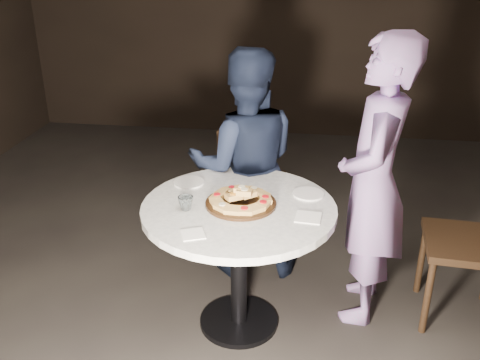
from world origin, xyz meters
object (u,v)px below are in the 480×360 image
Objects in this scene: focaccia_pile at (241,198)px; diner_navy at (245,165)px; table at (239,229)px; chair_far at (249,176)px; serving_board at (241,203)px; water_glass at (186,203)px; diner_teal at (374,184)px.

focaccia_pile is 0.64m from diner_navy.
table is 1.08m from chair_far.
serving_board is 0.03m from focaccia_pile.
diner_navy is (0.02, -0.43, 0.27)m from chair_far.
serving_board is 0.25× the size of diner_navy.
focaccia_pile is at bearing 39.05° from table.
diner_navy is at bearing 95.40° from serving_board.
focaccia_pile is 4.18× the size of water_glass.
diner_navy is at bearing 94.42° from table.
diner_teal is at bearing 19.02° from water_glass.
diner_teal reaches higher than water_glass.
table is 2.97× the size of serving_board.
diner_navy is 0.88m from diner_teal.
serving_board is 0.78m from diner_teal.
diner_navy is (-0.05, 0.64, 0.12)m from table.
table is 1.31× the size of chair_far.
focaccia_pile is at bearing -62.82° from diner_teal.
water_glass and chair_far have the same top height.
chair_far is (-0.08, 1.06, -0.31)m from serving_board.
diner_navy is 0.90× the size of diner_teal.
focaccia_pile is at bearing 105.94° from chair_far.
diner_teal is (0.79, -0.38, 0.09)m from diner_navy.
table is 3.30× the size of focaccia_pile.
chair_far reaches higher than table.
diner_teal is (0.74, 0.26, 0.21)m from table.
water_glass reaches higher than serving_board.
chair_far is (0.21, 1.16, -0.34)m from water_glass.
chair_far is (-0.08, 1.06, -0.34)m from focaccia_pile.
table is 0.35m from water_glass.
diner_navy is at bearing 95.44° from focaccia_pile.
focaccia_pile reaches higher than serving_board.
focaccia_pile is (0.01, 0.01, 0.19)m from table.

